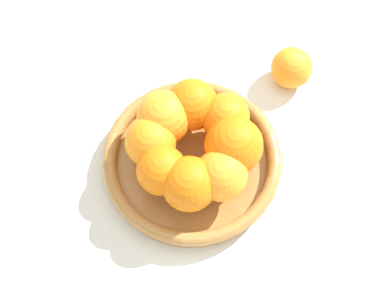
{
  "coord_description": "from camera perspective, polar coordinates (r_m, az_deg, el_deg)",
  "views": [
    {
      "loc": [
        -0.03,
        -0.32,
        0.75
      ],
      "look_at": [
        0.0,
        0.0,
        0.08
      ],
      "focal_mm": 50.0,
      "sensor_mm": 36.0,
      "label": 1
    }
  ],
  "objects": [
    {
      "name": "ground_plane",
      "position": [
        0.82,
        0.0,
        -2.35
      ],
      "size": [
        4.0,
        4.0,
        0.0
      ],
      "primitive_type": "plane",
      "color": "silver"
    },
    {
      "name": "stray_orange",
      "position": [
        0.88,
        10.58,
        8.01
      ],
      "size": [
        0.07,
        0.07,
        0.07
      ],
      "primitive_type": "sphere",
      "color": "orange",
      "rests_on": "ground_plane"
    },
    {
      "name": "fruit_bowl",
      "position": [
        0.8,
        0.0,
        -1.78
      ],
      "size": [
        0.27,
        0.27,
        0.04
      ],
      "color": "#A57238",
      "rests_on": "ground_plane"
    },
    {
      "name": "orange_pile",
      "position": [
        0.75,
        0.16,
        0.08
      ],
      "size": [
        0.19,
        0.2,
        0.08
      ],
      "color": "orange",
      "rests_on": "fruit_bowl"
    }
  ]
}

